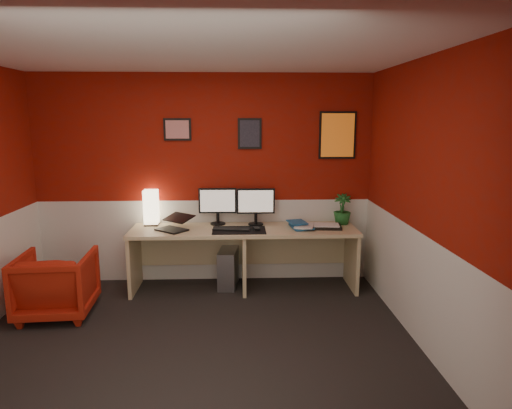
# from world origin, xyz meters

# --- Properties ---
(ground) EXTENTS (4.00, 3.50, 0.01)m
(ground) POSITION_xyz_m (0.00, 0.00, 0.00)
(ground) COLOR black
(ground) RESTS_ON ground
(ceiling) EXTENTS (4.00, 3.50, 0.01)m
(ceiling) POSITION_xyz_m (0.00, 0.00, 2.50)
(ceiling) COLOR white
(ceiling) RESTS_ON ground
(wall_back) EXTENTS (4.00, 0.01, 2.50)m
(wall_back) POSITION_xyz_m (0.00, 1.75, 1.25)
(wall_back) COLOR #921305
(wall_back) RESTS_ON ground
(wall_front) EXTENTS (4.00, 0.01, 2.50)m
(wall_front) POSITION_xyz_m (0.00, -1.75, 1.25)
(wall_front) COLOR #921305
(wall_front) RESTS_ON ground
(wall_right) EXTENTS (0.01, 3.50, 2.50)m
(wall_right) POSITION_xyz_m (2.00, 0.00, 1.25)
(wall_right) COLOR #921305
(wall_right) RESTS_ON ground
(wainscot_back) EXTENTS (4.00, 0.01, 1.00)m
(wainscot_back) POSITION_xyz_m (0.00, 1.75, 0.50)
(wainscot_back) COLOR silver
(wainscot_back) RESTS_ON ground
(wainscot_right) EXTENTS (0.01, 3.50, 1.00)m
(wainscot_right) POSITION_xyz_m (2.00, 0.00, 0.50)
(wainscot_right) COLOR silver
(wainscot_right) RESTS_ON ground
(desk) EXTENTS (2.60, 0.65, 0.73)m
(desk) POSITION_xyz_m (0.47, 1.41, 0.36)
(desk) COLOR #CEB584
(desk) RESTS_ON ground
(shoji_lamp) EXTENTS (0.16, 0.16, 0.40)m
(shoji_lamp) POSITION_xyz_m (-0.62, 1.63, 0.93)
(shoji_lamp) COLOR #FFE5B2
(shoji_lamp) RESTS_ON desk
(laptop) EXTENTS (0.40, 0.39, 0.22)m
(laptop) POSITION_xyz_m (-0.35, 1.34, 0.84)
(laptop) COLOR black
(laptop) RESTS_ON desk
(monitor_left) EXTENTS (0.45, 0.06, 0.58)m
(monitor_left) POSITION_xyz_m (0.16, 1.63, 1.02)
(monitor_left) COLOR black
(monitor_left) RESTS_ON desk
(monitor_right) EXTENTS (0.45, 0.06, 0.58)m
(monitor_right) POSITION_xyz_m (0.61, 1.59, 1.02)
(monitor_right) COLOR black
(monitor_right) RESTS_ON desk
(desk_mat) EXTENTS (0.60, 0.38, 0.01)m
(desk_mat) POSITION_xyz_m (0.41, 1.32, 0.73)
(desk_mat) COLOR black
(desk_mat) RESTS_ON desk
(keyboard) EXTENTS (0.44, 0.20, 0.02)m
(keyboard) POSITION_xyz_m (0.33, 1.33, 0.74)
(keyboard) COLOR black
(keyboard) RESTS_ON desk_mat
(mouse) EXTENTS (0.08, 0.11, 0.03)m
(mouse) POSITION_xyz_m (0.61, 1.30, 0.75)
(mouse) COLOR black
(mouse) RESTS_ON desk_mat
(book_bottom) EXTENTS (0.27, 0.34, 0.03)m
(book_bottom) POSITION_xyz_m (1.02, 1.38, 0.74)
(book_bottom) COLOR #1E588B
(book_bottom) RESTS_ON desk
(book_middle) EXTENTS (0.27, 0.33, 0.02)m
(book_middle) POSITION_xyz_m (1.06, 1.38, 0.77)
(book_middle) COLOR silver
(book_middle) RESTS_ON book_bottom
(book_top) EXTENTS (0.24, 0.29, 0.02)m
(book_top) POSITION_xyz_m (0.99, 1.40, 0.79)
(book_top) COLOR #1E588B
(book_top) RESTS_ON book_middle
(zen_tray) EXTENTS (0.37, 0.29, 0.03)m
(zen_tray) POSITION_xyz_m (1.42, 1.40, 0.74)
(zen_tray) COLOR black
(zen_tray) RESTS_ON desk
(potted_plant) EXTENTS (0.24, 0.24, 0.36)m
(potted_plant) POSITION_xyz_m (1.65, 1.58, 0.91)
(potted_plant) COLOR #19591E
(potted_plant) RESTS_ON desk
(pc_tower) EXTENTS (0.25, 0.47, 0.45)m
(pc_tower) POSITION_xyz_m (0.28, 1.51, 0.23)
(pc_tower) COLOR #99999E
(pc_tower) RESTS_ON ground
(armchair) EXTENTS (0.74, 0.76, 0.66)m
(armchair) POSITION_xyz_m (-1.44, 0.77, 0.33)
(armchair) COLOR #A71C0B
(armchair) RESTS_ON ground
(art_left) EXTENTS (0.32, 0.02, 0.26)m
(art_left) POSITION_xyz_m (-0.30, 1.74, 1.85)
(art_left) COLOR red
(art_left) RESTS_ON wall_back
(art_center) EXTENTS (0.28, 0.02, 0.36)m
(art_center) POSITION_xyz_m (0.55, 1.74, 1.80)
(art_center) COLOR black
(art_center) RESTS_ON wall_back
(art_right) EXTENTS (0.44, 0.02, 0.56)m
(art_right) POSITION_xyz_m (1.59, 1.74, 1.78)
(art_right) COLOR orange
(art_right) RESTS_ON wall_back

